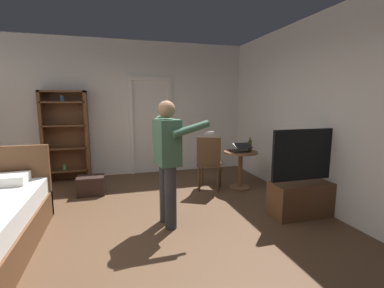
{
  "coord_description": "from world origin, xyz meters",
  "views": [
    {
      "loc": [
        -0.12,
        -3.18,
        1.61
      ],
      "look_at": [
        0.9,
        0.36,
        1.03
      ],
      "focal_mm": 25.38,
      "sensor_mm": 36.0,
      "label": 1
    }
  ],
  "objects_px": {
    "wooden_chair": "(209,161)",
    "suitcase_dark": "(91,185)",
    "bottle_on_table": "(250,146)",
    "laptop": "(240,149)",
    "side_table": "(240,164)",
    "bookshelf": "(66,133)",
    "tv_flatscreen": "(308,190)",
    "person_blue_shirt": "(168,156)"
  },
  "relations": [
    {
      "from": "person_blue_shirt",
      "to": "suitcase_dark",
      "type": "xyz_separation_m",
      "value": [
        -1.07,
        1.52,
        -0.76
      ]
    },
    {
      "from": "wooden_chair",
      "to": "laptop",
      "type": "bearing_deg",
      "value": -9.2
    },
    {
      "from": "bookshelf",
      "to": "wooden_chair",
      "type": "height_order",
      "value": "bookshelf"
    },
    {
      "from": "laptop",
      "to": "wooden_chair",
      "type": "bearing_deg",
      "value": 170.8
    },
    {
      "from": "bookshelf",
      "to": "tv_flatscreen",
      "type": "height_order",
      "value": "bookshelf"
    },
    {
      "from": "tv_flatscreen",
      "to": "laptop",
      "type": "xyz_separation_m",
      "value": [
        -0.43,
        1.3,
        0.39
      ]
    },
    {
      "from": "bookshelf",
      "to": "wooden_chair",
      "type": "xyz_separation_m",
      "value": [
        2.55,
        -1.4,
        -0.43
      ]
    },
    {
      "from": "suitcase_dark",
      "to": "bookshelf",
      "type": "bearing_deg",
      "value": 116.52
    },
    {
      "from": "side_table",
      "to": "wooden_chair",
      "type": "relative_size",
      "value": 0.71
    },
    {
      "from": "laptop",
      "to": "wooden_chair",
      "type": "distance_m",
      "value": 0.61
    },
    {
      "from": "side_table",
      "to": "person_blue_shirt",
      "type": "xyz_separation_m",
      "value": [
        -1.57,
        -1.11,
        0.45
      ]
    },
    {
      "from": "side_table",
      "to": "laptop",
      "type": "bearing_deg",
      "value": -124.13
    },
    {
      "from": "bottle_on_table",
      "to": "wooden_chair",
      "type": "distance_m",
      "value": 0.79
    },
    {
      "from": "tv_flatscreen",
      "to": "person_blue_shirt",
      "type": "distance_m",
      "value": 2.06
    },
    {
      "from": "side_table",
      "to": "suitcase_dark",
      "type": "xyz_separation_m",
      "value": [
        -2.64,
        0.41,
        -0.31
      ]
    },
    {
      "from": "laptop",
      "to": "person_blue_shirt",
      "type": "relative_size",
      "value": 0.2
    },
    {
      "from": "laptop",
      "to": "tv_flatscreen",
      "type": "bearing_deg",
      "value": -71.65
    },
    {
      "from": "tv_flatscreen",
      "to": "suitcase_dark",
      "type": "height_order",
      "value": "tv_flatscreen"
    },
    {
      "from": "bookshelf",
      "to": "laptop",
      "type": "bearing_deg",
      "value": -25.59
    },
    {
      "from": "side_table",
      "to": "suitcase_dark",
      "type": "relative_size",
      "value": 1.56
    },
    {
      "from": "tv_flatscreen",
      "to": "laptop",
      "type": "bearing_deg",
      "value": 108.35
    },
    {
      "from": "wooden_chair",
      "to": "side_table",
      "type": "bearing_deg",
      "value": -4.62
    },
    {
      "from": "tv_flatscreen",
      "to": "bottle_on_table",
      "type": "xyz_separation_m",
      "value": [
        -0.26,
        1.26,
        0.45
      ]
    },
    {
      "from": "tv_flatscreen",
      "to": "side_table",
      "type": "bearing_deg",
      "value": 106.66
    },
    {
      "from": "bottle_on_table",
      "to": "suitcase_dark",
      "type": "height_order",
      "value": "bottle_on_table"
    },
    {
      "from": "tv_flatscreen",
      "to": "side_table",
      "type": "distance_m",
      "value": 1.41
    },
    {
      "from": "side_table",
      "to": "bookshelf",
      "type": "bearing_deg",
      "value": 155.26
    },
    {
      "from": "wooden_chair",
      "to": "suitcase_dark",
      "type": "xyz_separation_m",
      "value": [
        -2.05,
        0.36,
        -0.38
      ]
    },
    {
      "from": "wooden_chair",
      "to": "suitcase_dark",
      "type": "bearing_deg",
      "value": 169.92
    },
    {
      "from": "wooden_chair",
      "to": "suitcase_dark",
      "type": "distance_m",
      "value": 2.12
    },
    {
      "from": "person_blue_shirt",
      "to": "laptop",
      "type": "bearing_deg",
      "value": 34.74
    },
    {
      "from": "laptop",
      "to": "bottle_on_table",
      "type": "relative_size",
      "value": 1.29
    },
    {
      "from": "wooden_chair",
      "to": "bottle_on_table",
      "type": "bearing_deg",
      "value": -9.91
    },
    {
      "from": "bookshelf",
      "to": "tv_flatscreen",
      "type": "xyz_separation_m",
      "value": [
        3.55,
        -2.79,
        -0.62
      ]
    },
    {
      "from": "bottle_on_table",
      "to": "person_blue_shirt",
      "type": "distance_m",
      "value": 2.0
    },
    {
      "from": "bookshelf",
      "to": "tv_flatscreen",
      "type": "bearing_deg",
      "value": -38.22
    },
    {
      "from": "bottle_on_table",
      "to": "wooden_chair",
      "type": "xyz_separation_m",
      "value": [
        -0.73,
        0.13,
        -0.26
      ]
    },
    {
      "from": "side_table",
      "to": "suitcase_dark",
      "type": "height_order",
      "value": "side_table"
    },
    {
      "from": "bottle_on_table",
      "to": "suitcase_dark",
      "type": "distance_m",
      "value": 2.9
    },
    {
      "from": "tv_flatscreen",
      "to": "person_blue_shirt",
      "type": "xyz_separation_m",
      "value": [
        -1.97,
        0.23,
        0.56
      ]
    },
    {
      "from": "tv_flatscreen",
      "to": "person_blue_shirt",
      "type": "relative_size",
      "value": 0.76
    },
    {
      "from": "side_table",
      "to": "tv_flatscreen",
      "type": "bearing_deg",
      "value": -73.34
    }
  ]
}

